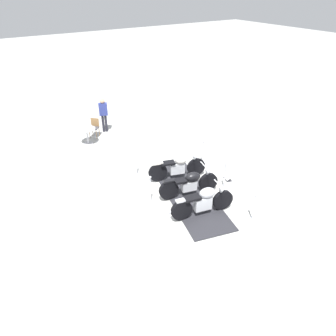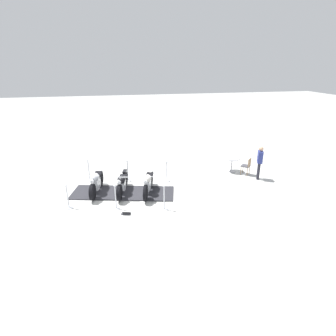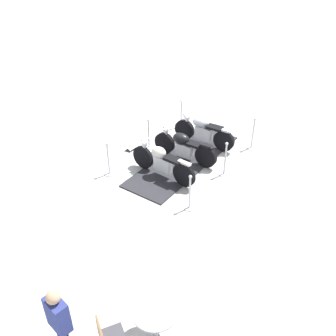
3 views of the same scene
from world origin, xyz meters
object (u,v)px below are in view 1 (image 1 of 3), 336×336
(stanchion_right_front, at_px, (253,212))
(stanchion_left_mid, at_px, (151,194))
(stanchion_right_mid, at_px, (224,179))
(motorcycle_black, at_px, (190,183))
(motorcycle_chrome, at_px, (204,201))
(stanchion_right_rear, at_px, (202,156))
(motorcycle_cream, at_px, (178,166))
(stanchion_left_rear, at_px, (137,167))
(info_placard, at_px, (228,178))
(cafe_table, at_px, (87,132))
(stanchion_left_front, at_px, (169,231))
(bystander_person, at_px, (103,112))
(cafe_chair_near_table, at_px, (94,126))

(stanchion_right_front, relative_size, stanchion_left_mid, 0.94)
(stanchion_right_mid, bearing_deg, motorcycle_black, -104.01)
(motorcycle_chrome, xyz_separation_m, stanchion_right_rear, (-2.64, 2.06, -0.20))
(motorcycle_chrome, bearing_deg, motorcycle_cream, 87.60)
(stanchion_left_mid, bearing_deg, stanchion_left_rear, 166.01)
(stanchion_right_rear, bearing_deg, info_placard, 1.32)
(info_placard, distance_m, cafe_table, 6.71)
(stanchion_left_mid, height_order, cafe_table, stanchion_left_mid)
(stanchion_left_front, xyz_separation_m, stanchion_right_front, (0.67, 2.69, -0.02))
(stanchion_left_front, bearing_deg, bystander_person, 169.16)
(motorcycle_chrome, height_order, stanchion_left_rear, motorcycle_chrome)
(motorcycle_chrome, bearing_deg, stanchion_left_rear, 112.45)
(stanchion_left_mid, height_order, info_placard, stanchion_left_mid)
(motorcycle_cream, bearing_deg, stanchion_left_rear, 154.87)
(stanchion_right_rear, height_order, info_placard, stanchion_right_rear)
(stanchion_right_mid, bearing_deg, stanchion_left_mid, -103.99)
(stanchion_left_rear, bearing_deg, stanchion_right_front, 21.97)
(stanchion_left_mid, height_order, cafe_chair_near_table, stanchion_left_mid)
(stanchion_right_front, bearing_deg, motorcycle_chrome, -133.31)
(stanchion_right_mid, bearing_deg, stanchion_left_rear, -138.57)
(motorcycle_cream, bearing_deg, motorcycle_chrome, -86.81)
(stanchion_left_front, xyz_separation_m, stanchion_right_mid, (-1.18, 3.15, 0.02))
(stanchion_left_rear, height_order, stanchion_right_mid, stanchion_right_mid)
(stanchion_left_rear, relative_size, stanchion_right_rear, 0.98)
(stanchion_right_rear, relative_size, info_placard, 2.70)
(motorcycle_chrome, xyz_separation_m, motorcycle_black, (-1.11, 0.29, -0.03))
(stanchion_left_mid, bearing_deg, motorcycle_black, 76.04)
(motorcycle_cream, bearing_deg, stanchion_left_mid, -137.73)
(stanchion_left_front, height_order, bystander_person, bystander_person)
(stanchion_right_front, distance_m, cafe_table, 8.36)
(stanchion_right_front, bearing_deg, cafe_chair_near_table, -168.42)
(motorcycle_black, distance_m, stanchion_right_front, 2.35)
(stanchion_left_rear, xyz_separation_m, stanchion_right_front, (4.38, 1.77, -0.05))
(motorcycle_chrome, bearing_deg, cafe_table, 111.52)
(motorcycle_chrome, distance_m, stanchion_left_rear, 3.37)
(motorcycle_chrome, relative_size, stanchion_right_mid, 2.05)
(stanchion_left_rear, height_order, info_placard, stanchion_left_rear)
(motorcycle_black, bearing_deg, bystander_person, 105.19)
(motorcycle_black, xyz_separation_m, stanchion_left_mid, (-0.34, -1.38, -0.15))
(info_placard, bearing_deg, bystander_person, -148.78)
(stanchion_right_rear, bearing_deg, motorcycle_chrome, -37.95)
(motorcycle_chrome, distance_m, bystander_person, 7.83)
(motorcycle_black, bearing_deg, stanchion_right_rear, 53.65)
(stanchion_left_rear, bearing_deg, info_placard, 51.32)
(motorcycle_black, bearing_deg, stanchion_left_front, -127.69)
(stanchion_left_mid, bearing_deg, stanchion_right_rear, 110.59)
(stanchion_right_front, height_order, bystander_person, bystander_person)
(stanchion_right_rear, height_order, cafe_table, stanchion_right_rear)
(stanchion_left_front, distance_m, cafe_chair_near_table, 7.98)
(bystander_person, bearing_deg, stanchion_left_mid, 12.87)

